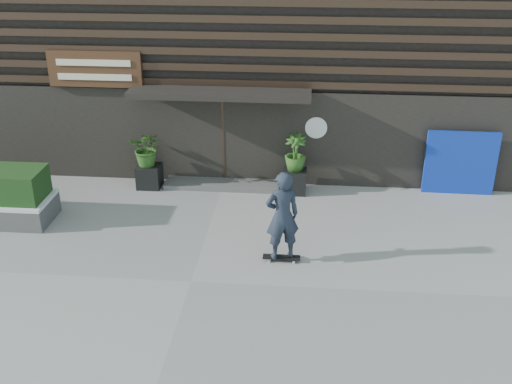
# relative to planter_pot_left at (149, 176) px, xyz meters

# --- Properties ---
(ground) EXTENTS (80.00, 80.00, 0.00)m
(ground) POSITION_rel_planter_pot_left_xyz_m (1.90, -4.40, -0.30)
(ground) COLOR gray
(ground) RESTS_ON ground
(entrance_step) EXTENTS (3.00, 0.80, 0.12)m
(entrance_step) POSITION_rel_planter_pot_left_xyz_m (1.90, 0.20, -0.24)
(entrance_step) COLOR #50504E
(entrance_step) RESTS_ON ground
(planter_pot_left) EXTENTS (0.60, 0.60, 0.60)m
(planter_pot_left) POSITION_rel_planter_pot_left_xyz_m (0.00, 0.00, 0.00)
(planter_pot_left) COLOR black
(planter_pot_left) RESTS_ON ground
(bamboo_left) EXTENTS (0.86, 0.75, 0.96)m
(bamboo_left) POSITION_rel_planter_pot_left_xyz_m (0.00, 0.00, 0.78)
(bamboo_left) COLOR #2D591E
(bamboo_left) RESTS_ON planter_pot_left
(planter_pot_right) EXTENTS (0.60, 0.60, 0.60)m
(planter_pot_right) POSITION_rel_planter_pot_left_xyz_m (3.80, 0.00, 0.00)
(planter_pot_right) COLOR black
(planter_pot_right) RESTS_ON ground
(bamboo_right) EXTENTS (0.54, 0.54, 0.96)m
(bamboo_right) POSITION_rel_planter_pot_left_xyz_m (3.80, 0.00, 0.78)
(bamboo_right) COLOR #2D591E
(bamboo_right) RESTS_ON planter_pot_right
(blue_tarp) EXTENTS (1.78, 0.15, 1.66)m
(blue_tarp) POSITION_rel_planter_pot_left_xyz_m (7.96, 0.30, 0.53)
(blue_tarp) COLOR #0C29A5
(blue_tarp) RESTS_ON ground
(building) EXTENTS (18.00, 11.00, 8.00)m
(building) POSITION_rel_planter_pot_left_xyz_m (1.90, 5.56, 3.69)
(building) COLOR black
(building) RESTS_ON ground
(skateboarder) EXTENTS (0.81, 0.65, 2.01)m
(skateboarder) POSITION_rel_planter_pot_left_xyz_m (3.64, -3.45, 0.75)
(skateboarder) COLOR black
(skateboarder) RESTS_ON ground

